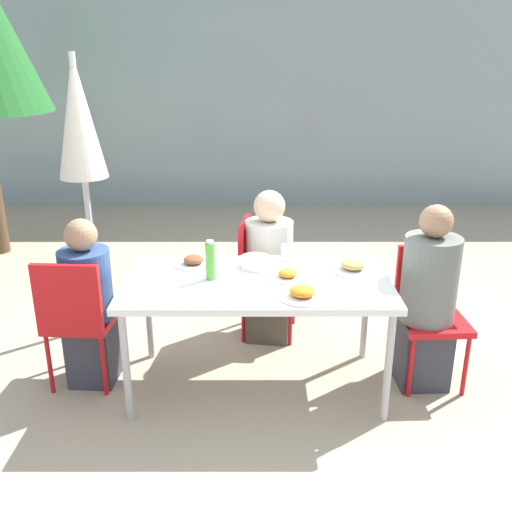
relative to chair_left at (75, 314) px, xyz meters
name	(u,v)px	position (x,y,z in m)	size (l,w,h in m)	color
ground_plane	(256,385)	(1.10, 0.00, -0.51)	(24.00, 24.00, 0.00)	tan
building_facade	(255,90)	(1.10, 4.50, 0.99)	(10.00, 0.20, 3.00)	#89999E
dining_table	(256,288)	(1.10, 0.00, 0.17)	(1.59, 0.83, 0.73)	white
chair_left	(75,314)	(0.00, 0.00, 0.00)	(0.43, 0.43, 0.87)	red
person_left	(88,307)	(0.06, 0.08, 0.01)	(0.31, 0.31, 1.08)	#383842
chair_right	(429,304)	(2.19, 0.14, 0.00)	(0.42, 0.42, 0.87)	red
person_right	(426,303)	(2.15, 0.05, 0.05)	(0.34, 0.34, 1.18)	#383842
chair_far	(257,270)	(1.11, 0.73, 0.00)	(0.45, 0.45, 0.87)	red
person_far	(268,270)	(1.19, 0.67, 0.02)	(0.34, 0.34, 1.11)	#473D33
closed_umbrella	(79,134)	(-0.12, 0.83, 0.96)	(0.36, 0.36, 2.01)	#333333
plate_0	(352,267)	(1.69, 0.14, 0.25)	(0.27, 0.27, 0.07)	white
plate_1	(192,262)	(0.70, 0.24, 0.25)	(0.23, 0.23, 0.07)	white
plate_2	(286,275)	(1.28, 0.02, 0.24)	(0.20, 0.20, 0.06)	white
plate_3	(301,294)	(1.35, -0.26, 0.25)	(0.26, 0.26, 0.07)	white
bottle	(209,261)	(0.82, 0.01, 0.34)	(0.06, 0.06, 0.24)	#51A338
drinking_cup	(286,252)	(1.30, 0.35, 0.27)	(0.08, 0.08, 0.10)	white
salad_bowl	(254,262)	(1.09, 0.21, 0.26)	(0.20, 0.20, 0.06)	white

